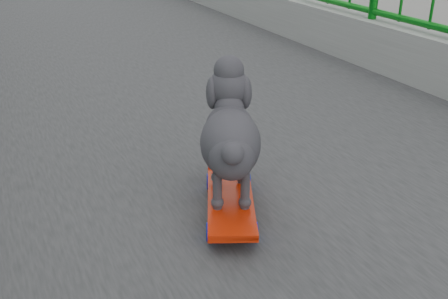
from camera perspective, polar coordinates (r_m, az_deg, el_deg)
railing at (r=3.03m, az=-5.51°, el=10.28°), size 3.00×24.00×1.42m
skateboard at (r=1.82m, az=0.67°, el=-5.40°), size 0.35×0.54×0.07m
poodle at (r=1.74m, az=0.68°, el=1.69°), size 0.31×0.45×0.40m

